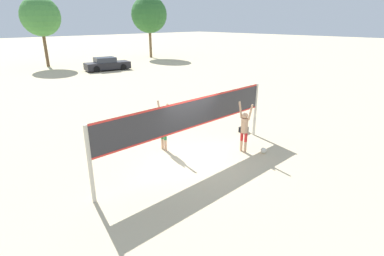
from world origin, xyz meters
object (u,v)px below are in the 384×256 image
Objects in this scene: player_spiker at (244,127)px; tree_right_cluster at (41,17)px; volleyball at (263,150)px; volleyball_net at (192,118)px; parked_car_near at (107,64)px; player_blocker at (163,125)px; gear_bag at (244,130)px; tree_left_cluster at (149,15)px.

player_spiker is 30.81m from tree_right_cluster.
volleyball_net is at bearing 149.68° from volleyball.
volleyball_net is 1.07× the size of tree_right_cluster.
tree_right_cluster reaches higher than volleyball_net.
tree_right_cluster is at bearing 128.19° from parked_car_near.
gear_bag is (4.05, -1.02, -0.95)m from player_blocker.
gear_bag reaches higher than volleyball.
volleyball_net is at bearing -172.13° from gear_bag.
player_blocker reaches higher than parked_car_near.
tree_right_cluster is (1.06, 28.98, 5.34)m from gear_bag.
player_spiker is 1.26m from volleyball.
parked_car_near is 0.64× the size of tree_right_cluster.
tree_left_cluster reaches higher than player_spiker.
player_blocker is at bearing 131.14° from volleyball.
parked_car_near reaches higher than volleyball.
player_blocker reaches higher than volleyball.
gear_bag is at bearing -118.33° from tree_left_cluster.
parked_car_near is 0.59× the size of tree_left_cluster.
volleyball_net is at bearing 68.34° from player_spiker.
volleyball_net is at bearing -123.66° from tree_left_cluster.
parked_car_near is 9.38m from tree_right_cluster.
parked_car_near is at bearing 75.63° from volleyball.
parked_car_near is at bearing 157.11° from player_blocker.
volleyball is (0.47, -0.67, -0.96)m from player_spiker.
player_blocker is (-2.21, 2.40, -0.00)m from player_spiker.
volleyball is at bearing -93.49° from parked_car_near.
tree_right_cluster reaches higher than volleyball.
tree_left_cluster is at bearing 56.34° from volleyball_net.
player_blocker is 33.68m from tree_left_cluster.
volleyball_net reaches higher than player_spiker.
volleyball_net reaches higher than parked_car_near.
tree_right_cluster is at bearing 87.90° from gear_bag.
player_spiker is at bearing -95.47° from tree_right_cluster.
volleyball_net is 1.65× the size of parked_car_near.
gear_bag is 0.08× the size of parked_car_near.
volleyball_net is 24.05m from parked_car_near.
player_spiker is 24.15m from parked_car_near.
tree_left_cluster reaches higher than tree_right_cluster.
gear_bag is at bearing 75.89° from player_blocker.
player_blocker reaches higher than gear_bag.
volleyball_net reaches higher than player_blocker.
parked_car_near is (6.59, 23.23, -0.46)m from player_spiker.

